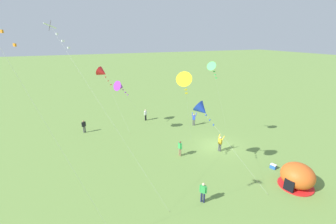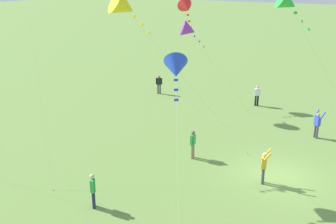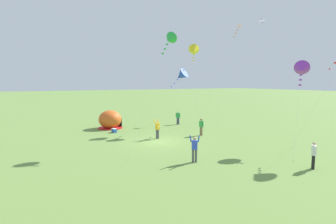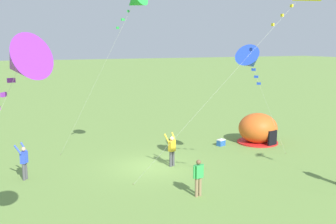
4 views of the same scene
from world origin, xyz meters
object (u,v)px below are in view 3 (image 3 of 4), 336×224
person_near_tent (201,126)px  kite_orange (238,31)px  person_watching_sky (178,117)px  person_strolling (195,148)px  kite_blue (181,76)px  kite_green (169,39)px  popup_tent (110,120)px  cooler_box (114,130)px  person_with_toddler (314,154)px  kite_yellow (194,51)px  kite_purple (302,69)px  person_arms_raised (157,128)px  kite_white (258,26)px

person_near_tent → kite_orange: (-8.28, 12.07, 11.72)m
person_watching_sky → person_strolling: person_strolling is taller
person_watching_sky → kite_orange: (-1.22, 10.65, 11.72)m
person_near_tent → kite_blue: bearing=-169.1°
kite_green → popup_tent: bearing=-165.5°
cooler_box → person_watching_sky: size_ratio=0.36×
person_with_toddler → kite_yellow: size_ratio=0.18×
cooler_box → person_watching_sky: (-1.40, 8.69, 0.74)m
kite_purple → kite_yellow: 12.06m
person_strolling → kite_green: (-5.65, 1.14, 7.95)m
kite_green → kite_blue: 6.51m
cooler_box → kite_orange: 23.16m
person_arms_raised → kite_yellow: kite_yellow is taller
person_arms_raised → kite_blue: kite_blue is taller
cooler_box → kite_purple: size_ratio=0.09×
cooler_box → kite_white: kite_white is taller
person_strolling → kite_blue: bearing=153.8°
person_watching_sky → person_strolling: (14.10, -6.95, 0.03)m
person_with_toddler → kite_white: size_ratio=0.13×
popup_tent → kite_green: (9.80, 2.54, 7.96)m
person_arms_raised → kite_purple: size_ratio=0.26×
person_watching_sky → popup_tent: bearing=-99.2°
person_with_toddler → kite_green: kite_green is taller
kite_yellow → kite_green: bearing=-48.4°
person_watching_sky → kite_white: kite_white is taller
kite_purple → cooler_box: bearing=-138.2°
cooler_box → person_near_tent: size_ratio=0.36×
cooler_box → person_strolling: bearing=7.8°
person_strolling → kite_white: size_ratio=0.14×
popup_tent → person_arms_raised: bearing=17.3°
cooler_box → person_arms_raised: person_arms_raised is taller
cooler_box → kite_blue: kite_blue is taller
person_strolling → person_arms_raised: bearing=172.7°
person_with_toddler → person_watching_sky: bearing=176.3°
kite_blue → kite_yellow: bearing=113.0°
popup_tent → person_watching_sky: size_ratio=1.63×
person_watching_sky → person_near_tent: 7.20m
kite_white → kite_blue: kite_white is taller
person_strolling → kite_purple: 11.38m
person_near_tent → person_arms_raised: bearing=-99.3°
kite_green → person_with_toddler: bearing=24.2°
kite_blue → kite_green: bearing=-40.7°
kite_green → kite_yellow: (-5.35, 6.02, -0.07)m
kite_yellow → kite_white: 9.16m
person_arms_raised → kite_blue: bearing=120.0°
popup_tent → person_arms_raised: 8.03m
person_near_tent → kite_purple: kite_purple is taller
person_arms_raised → kite_white: 18.48m
popup_tent → person_strolling: 15.51m
kite_yellow → person_near_tent: bearing=-22.5°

